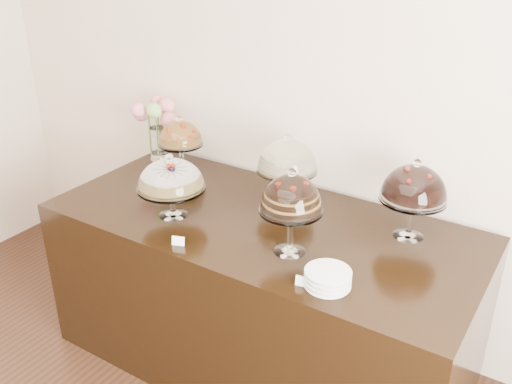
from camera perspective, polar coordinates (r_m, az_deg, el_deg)
The scene contains 11 objects.
wall_back at distance 3.08m, azimuth 7.70°, elevation 10.77°, with size 5.00×0.04×3.00m, color beige.
display_counter at distance 3.13m, azimuth 0.50°, elevation -10.12°, with size 2.20×1.00×0.90m, color black.
cake_stand_sugar_sponge at distance 2.88m, azimuth -8.53°, elevation 1.48°, with size 0.35×0.35×0.34m.
cake_stand_choco_layer at distance 2.50m, azimuth 3.54°, elevation -0.50°, with size 0.29×0.29×0.42m.
cake_stand_cheesecake at distance 2.99m, azimuth 3.14°, elevation 3.38°, with size 0.33×0.33×0.38m.
cake_stand_dark_choco at distance 2.73m, azimuth 15.56°, elevation 0.57°, with size 0.32×0.32×0.40m.
cake_stand_fruit_tart at distance 3.42m, azimuth -7.57°, elevation 5.60°, with size 0.27×0.27×0.35m.
flower_vase at distance 3.61m, azimuth -9.94°, elevation 6.93°, with size 0.32×0.29×0.40m.
plate_stack at distance 2.40m, azimuth 7.18°, elevation -8.59°, with size 0.19×0.19×0.07m.
price_card_left at distance 2.69m, azimuth -7.79°, elevation -4.87°, with size 0.06×0.01×0.04m, color white.
price_card_right at distance 2.40m, azimuth 4.67°, elevation -8.90°, with size 0.06×0.01×0.04m, color white.
Camera 1 is at (1.25, 0.30, 2.28)m, focal length 40.00 mm.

